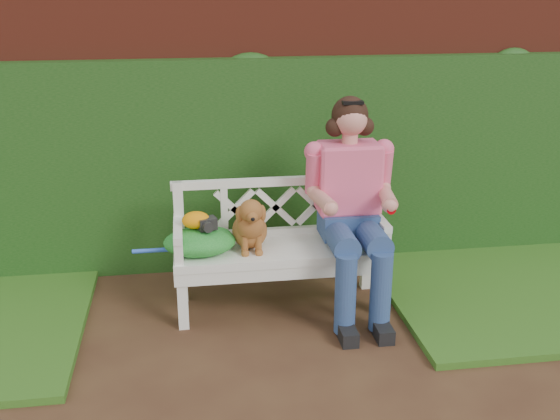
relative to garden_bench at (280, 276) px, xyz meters
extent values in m
plane|color=#3F2417|center=(-0.28, -0.88, -0.24)|extent=(60.00, 60.00, 0.00)
cube|color=maroon|center=(-0.28, 1.02, 0.86)|extent=(10.00, 0.30, 2.20)
cube|color=#2D561F|center=(-0.28, 0.80, 0.61)|extent=(10.00, 0.18, 1.70)
cube|color=#225E14|center=(2.12, 0.02, -0.21)|extent=(2.60, 2.00, 0.05)
cube|color=black|center=(-0.51, -0.03, 0.45)|extent=(0.14, 0.12, 0.08)
ellipsoid|color=orange|center=(-0.58, -0.01, 0.47)|extent=(0.21, 0.16, 0.12)
camera|label=1|loc=(-0.63, -4.24, 2.04)|focal=42.00mm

